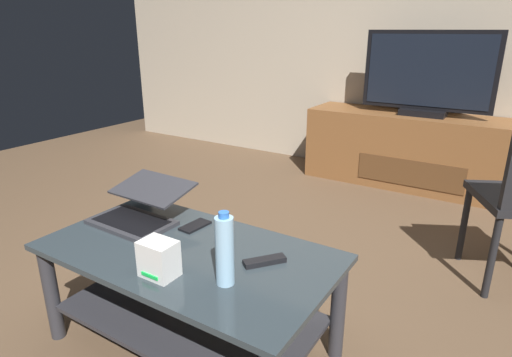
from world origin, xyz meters
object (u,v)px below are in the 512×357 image
(coffee_table, at_px, (189,281))
(router_box, at_px, (159,259))
(media_cabinet, at_px, (418,151))
(laptop, at_px, (140,208))
(water_bottle_near, at_px, (225,250))
(cell_phone, at_px, (195,226))
(television, at_px, (428,76))
(tv_remote, at_px, (265,261))

(coffee_table, height_order, router_box, router_box)
(media_cabinet, distance_m, laptop, 2.56)
(coffee_table, bearing_deg, water_bottle_near, -22.35)
(water_bottle_near, bearing_deg, router_box, -159.36)
(cell_phone, bearing_deg, laptop, -158.73)
(coffee_table, height_order, television, television)
(coffee_table, height_order, tv_remote, tv_remote)
(coffee_table, xyz_separation_m, cell_phone, (-0.11, 0.18, 0.15))
(cell_phone, bearing_deg, water_bottle_near, -32.50)
(laptop, relative_size, router_box, 2.83)
(coffee_table, bearing_deg, router_box, -77.68)
(router_box, bearing_deg, cell_phone, 112.00)
(media_cabinet, bearing_deg, router_box, -95.98)
(cell_phone, distance_m, tv_remote, 0.43)
(coffee_table, height_order, laptop, laptop)
(tv_remote, bearing_deg, water_bottle_near, -66.36)
(coffee_table, relative_size, media_cabinet, 0.63)
(router_box, distance_m, water_bottle_near, 0.25)
(media_cabinet, xyz_separation_m, router_box, (-0.29, -2.75, 0.22))
(coffee_table, relative_size, laptop, 3.12)
(media_cabinet, distance_m, router_box, 2.77)
(television, distance_m, laptop, 2.56)
(coffee_table, distance_m, cell_phone, 0.25)
(laptop, distance_m, water_bottle_near, 0.67)
(coffee_table, relative_size, cell_phone, 8.35)
(coffee_table, bearing_deg, media_cabinet, 82.63)
(media_cabinet, bearing_deg, cell_phone, -100.42)
(media_cabinet, bearing_deg, laptop, -105.75)
(coffee_table, bearing_deg, tv_remote, 13.07)
(water_bottle_near, bearing_deg, laptop, 161.43)
(laptop, height_order, water_bottle_near, water_bottle_near)
(router_box, relative_size, tv_remote, 0.83)
(water_bottle_near, relative_size, cell_phone, 1.89)
(coffee_table, xyz_separation_m, media_cabinet, (0.33, 2.55, -0.01))
(media_cabinet, relative_size, router_box, 14.04)
(water_bottle_near, bearing_deg, television, 88.61)
(laptop, xyz_separation_m, water_bottle_near, (0.63, -0.21, 0.07))
(television, bearing_deg, tv_remote, -90.41)
(laptop, relative_size, tv_remote, 2.34)
(media_cabinet, bearing_deg, water_bottle_near, -91.38)
(television, bearing_deg, water_bottle_near, -91.39)
(media_cabinet, xyz_separation_m, tv_remote, (-0.02, -2.48, 0.16))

